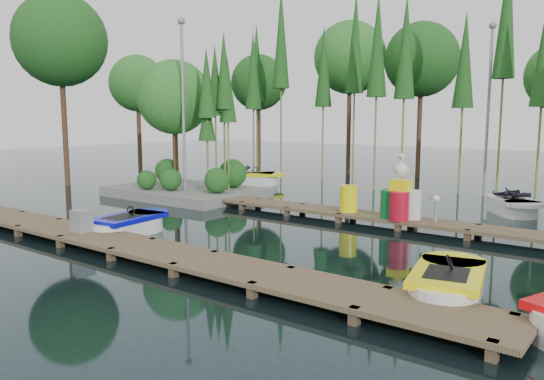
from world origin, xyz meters
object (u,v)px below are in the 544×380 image
Objects in this scene: utility_cabinet at (82,221)px; yellow_barrel at (349,199)px; boat_blue at (129,226)px; boat_yellow_far at (253,178)px; drum_cluster at (400,200)px; island at (184,121)px.

yellow_barrel is at bearing 58.92° from utility_cabinet.
boat_yellow_far is (-4.29, 10.90, 0.05)m from boat_blue.
utility_cabinet is at bearing -102.90° from boat_blue.
yellow_barrel is at bearing 47.74° from boat_blue.
drum_cluster reaches higher than boat_yellow_far.
boat_blue is at bearing -137.33° from drum_cluster.
boat_blue is at bearing -75.56° from boat_yellow_far.
yellow_barrel is at bearing -39.55° from boat_yellow_far.
utility_cabinet is (4.12, -12.32, 0.29)m from boat_yellow_far.
drum_cluster is at bearing -35.29° from boat_yellow_far.
island reaches higher than yellow_barrel.
boat_yellow_far is 5.36× the size of utility_cabinet.
boat_blue is 1.38× the size of drum_cluster.
island reaches higher than boat_yellow_far.
boat_yellow_far is (0.06, 4.53, -2.88)m from island.
utility_cabinet is (4.18, -7.79, -2.59)m from island.
yellow_barrel is (4.22, 7.00, 0.13)m from utility_cabinet.
boat_yellow_far is at bearing 147.48° from yellow_barrel.
island is 3.40× the size of drum_cluster.
drum_cluster is (10.18, -5.47, 0.58)m from boat_yellow_far.
utility_cabinet is at bearing -121.08° from yellow_barrel.
utility_cabinet is 0.69× the size of yellow_barrel.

